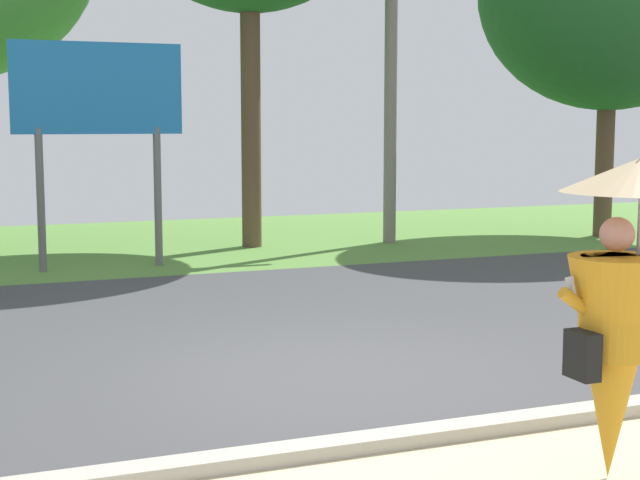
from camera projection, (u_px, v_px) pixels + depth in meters
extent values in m
cube|color=#424244|center=(254.00, 334.00, 10.54)|extent=(40.00, 8.00, 0.10)
cube|color=#5A8B3D|center=(125.00, 246.00, 17.92)|extent=(40.00, 8.00, 0.10)
cube|color=#B2AD9E|center=(422.00, 435.00, 6.84)|extent=(40.00, 0.24, 0.10)
cone|color=orange|center=(612.00, 369.00, 6.06)|extent=(0.60, 0.60, 1.45)
cylinder|color=orange|center=(614.00, 307.00, 6.01)|extent=(0.44, 0.44, 0.65)
sphere|color=tan|center=(617.00, 234.00, 5.96)|extent=(0.22, 0.22, 0.22)
cylinder|color=orange|center=(578.00, 304.00, 5.93)|extent=(0.29, 0.08, 0.24)
cylinder|color=gray|center=(639.00, 228.00, 6.01)|extent=(0.02, 0.02, 0.75)
cube|color=#B7B7BC|center=(571.00, 289.00, 5.93)|extent=(0.02, 0.11, 0.16)
cube|color=black|center=(582.00, 355.00, 5.90)|extent=(0.12, 0.24, 0.30)
cylinder|color=gray|center=(391.00, 77.00, 17.73)|extent=(0.24, 0.24, 6.25)
cylinder|color=slate|center=(41.00, 200.00, 14.45)|extent=(0.12, 0.12, 2.20)
cylinder|color=slate|center=(158.00, 197.00, 15.11)|extent=(0.12, 0.12, 2.20)
cube|color=#1E72B2|center=(97.00, 88.00, 14.57)|extent=(2.60, 0.10, 1.40)
cylinder|color=brown|center=(251.00, 113.00, 17.23)|extent=(0.36, 0.36, 4.88)
cylinder|color=brown|center=(605.00, 156.00, 18.93)|extent=(0.36, 0.36, 3.21)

